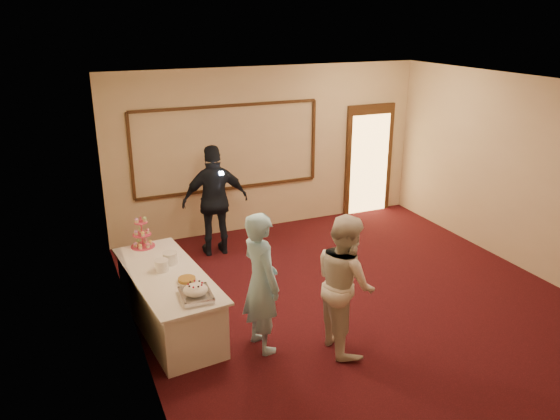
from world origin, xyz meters
The scene contains 14 objects.
floor centered at (0.00, 0.00, 0.00)m, with size 7.00×7.00×0.00m, color black.
room_walls centered at (0.00, 0.00, 2.03)m, with size 6.04×7.04×3.02m.
wall_molding centered at (-0.80, 3.47, 1.60)m, with size 3.45×0.04×1.55m.
doorway centered at (2.15, 3.45, 1.08)m, with size 1.05×0.07×2.20m.
buffet_table centered at (-2.57, 0.63, 0.39)m, with size 1.08×2.28×0.77m.
pavlova_tray centered at (-2.40, -0.14, 0.85)m, with size 0.36×0.50×0.18m.
cupcake_stand centered at (-2.70, 1.59, 0.95)m, with size 0.33×0.33×0.49m.
plate_stack_a centered at (-2.61, 0.71, 0.85)m, with size 0.18×0.18×0.15m.
plate_stack_b centered at (-2.47, 0.88, 0.85)m, with size 0.19×0.19×0.16m.
tart centered at (-2.40, 0.30, 0.79)m, with size 0.25×0.25×0.05m.
man centered at (-1.64, -0.27, 0.87)m, with size 0.64×0.42×1.75m, color #98D8F7.
woman centered at (-0.72, -0.64, 0.86)m, with size 0.83×0.65×1.71m, color white.
guest centered at (-1.32, 2.64, 0.94)m, with size 1.10×0.46×1.88m, color black.
camera_flash centered at (-1.24, 2.48, 1.44)m, with size 0.07×0.04×0.05m, color white.
Camera 1 is at (-3.71, -5.64, 3.85)m, focal length 35.00 mm.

